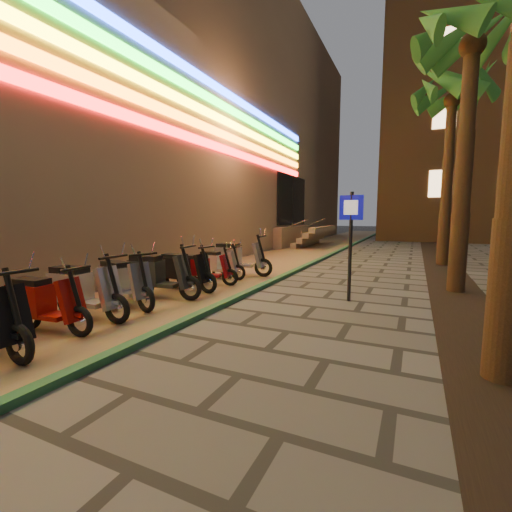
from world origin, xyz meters
The scene contains 17 objects.
ground centered at (0.00, 0.00, 0.00)m, with size 120.00×120.00×0.00m, color #474442.
parking_strip centered at (-2.60, 10.00, 0.01)m, with size 3.40×60.00×0.01m, color #8C7251.
green_curb centered at (-0.90, 10.00, 0.05)m, with size 0.18×60.00×0.10m, color #235F3A.
planting_strip centered at (3.60, 5.00, 0.01)m, with size 1.20×40.00×0.02m, color black.
mall_building centered at (-15.47, 10.02, 7.48)m, with size 24.23×44.00×15.00m.
apartment_block centered at (9.00, 32.00, 12.50)m, with size 18.00×16.06×25.00m.
palm_c centered at (3.60, 7.00, 5.73)m, with size 2.97×3.02×6.91m.
palm_d centered at (3.60, 12.00, 5.94)m, with size 2.97×3.02×7.16m.
pedestrian_sign centered at (1.38, 4.96, 1.53)m, with size 0.51×0.14×2.37m.
scooter_5 centered at (-2.72, 0.85, 0.49)m, with size 1.59×0.59×1.12m.
scooter_6 centered at (-2.77, 1.59, 0.53)m, with size 1.74×0.61×1.23m.
scooter_7 centered at (-2.77, 2.55, 0.52)m, with size 1.68×0.80×1.19m.
scooter_8 centered at (-2.62, 3.41, 0.54)m, with size 1.78×0.69×1.25m.
scooter_9 centered at (-2.60, 4.33, 0.51)m, with size 1.67×0.59×1.17m.
scooter_10 centered at (-2.46, 5.12, 0.45)m, with size 1.47×0.70×1.03m.
scooter_11 centered at (-2.64, 6.03, 0.45)m, with size 1.47×0.52×1.04m.
scooter_12 centered at (-2.38, 6.77, 0.56)m, with size 1.85×0.71×1.30m.
Camera 1 is at (2.63, -2.55, 1.87)m, focal length 24.00 mm.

